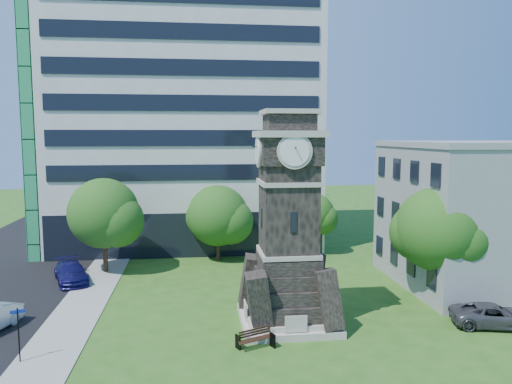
{
  "coord_description": "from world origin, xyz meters",
  "views": [
    {
      "loc": [
        -2.16,
        -25.42,
        10.83
      ],
      "look_at": [
        1.91,
        8.23,
        6.97
      ],
      "focal_mm": 35.0,
      "sensor_mm": 36.0,
      "label": 1
    }
  ],
  "objects": [
    {
      "name": "ground",
      "position": [
        0.0,
        0.0,
        0.0
      ],
      "size": [
        160.0,
        160.0,
        0.0
      ],
      "primitive_type": "plane",
      "color": "#285618",
      "rests_on": "ground"
    },
    {
      "name": "sidewalk",
      "position": [
        -9.5,
        5.0,
        0.03
      ],
      "size": [
        3.0,
        70.0,
        0.06
      ],
      "primitive_type": "cube",
      "color": "gray",
      "rests_on": "ground"
    },
    {
      "name": "clock_tower",
      "position": [
        3.0,
        2.0,
        5.28
      ],
      "size": [
        5.4,
        5.4,
        12.22
      ],
      "color": "#BCB2A4",
      "rests_on": "ground"
    },
    {
      "name": "office_tall",
      "position": [
        -3.2,
        25.84,
        14.22
      ],
      "size": [
        26.2,
        15.11,
        28.6
      ],
      "color": "silver",
      "rests_on": "ground"
    },
    {
      "name": "office_low",
      "position": [
        19.97,
        8.0,
        5.21
      ],
      "size": [
        15.2,
        12.2,
        10.4
      ],
      "color": "gray",
      "rests_on": "ground"
    },
    {
      "name": "car_street_north",
      "position": [
        -11.46,
        11.97,
        0.73
      ],
      "size": [
        3.65,
        5.41,
        1.45
      ],
      "primitive_type": "imported",
      "rotation": [
        0.0,
        0.0,
        0.35
      ],
      "color": "#141251",
      "rests_on": "ground"
    },
    {
      "name": "car_east_lot",
      "position": [
        14.53,
        0.08,
        0.65
      ],
      "size": [
        5.04,
        3.15,
        1.3
      ],
      "primitive_type": "imported",
      "rotation": [
        0.0,
        0.0,
        1.34
      ],
      "color": "#444448",
      "rests_on": "ground"
    },
    {
      "name": "park_bench",
      "position": [
        0.74,
        -1.09,
        0.52
      ],
      "size": [
        1.89,
        0.51,
        0.98
      ],
      "rotation": [
        0.0,
        0.0,
        0.43
      ],
      "color": "black",
      "rests_on": "ground"
    },
    {
      "name": "street_sign",
      "position": [
        -10.64,
        -1.44,
        1.69
      ],
      "size": [
        0.65,
        0.06,
        2.7
      ],
      "rotation": [
        0.0,
        0.0,
        0.33
      ],
      "color": "black",
      "rests_on": "ground"
    },
    {
      "name": "tree_nw",
      "position": [
        -9.32,
        14.47,
        4.55
      ],
      "size": [
        6.09,
        5.54,
        7.51
      ],
      "rotation": [
        0.0,
        0.0,
        -0.07
      ],
      "color": "#332114",
      "rests_on": "ground"
    },
    {
      "name": "tree_nc",
      "position": [
        -0.25,
        17.29,
        3.76
      ],
      "size": [
        5.82,
        5.29,
        6.56
      ],
      "rotation": [
        0.0,
        0.0,
        -0.06
      ],
      "color": "#332114",
      "rests_on": "ground"
    },
    {
      "name": "tree_ne",
      "position": [
        8.5,
        18.63,
        3.57
      ],
      "size": [
        4.2,
        3.82,
        5.63
      ],
      "rotation": [
        0.0,
        0.0,
        -0.43
      ],
      "color": "#332114",
      "rests_on": "ground"
    },
    {
      "name": "tree_east",
      "position": [
        13.18,
        4.26,
        4.68
      ],
      "size": [
        5.93,
        5.39,
        7.58
      ],
      "rotation": [
        0.0,
        0.0,
        0.04
      ],
      "color": "#332114",
      "rests_on": "ground"
    }
  ]
}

